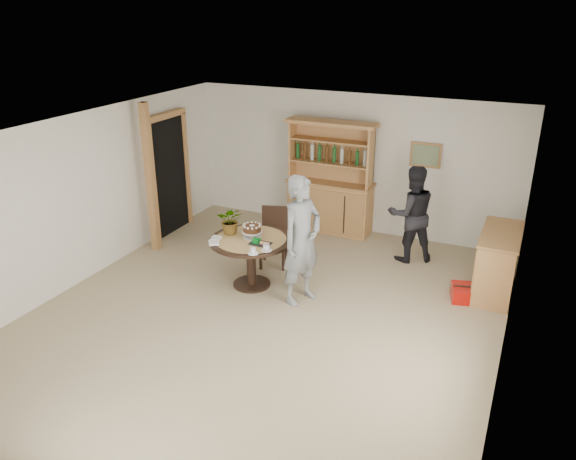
# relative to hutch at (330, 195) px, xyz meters

# --- Properties ---
(ground) EXTENTS (7.00, 7.00, 0.00)m
(ground) POSITION_rel_hutch_xyz_m (0.30, -3.24, -0.69)
(ground) COLOR #C2B285
(ground) RESTS_ON ground
(room_shell) EXTENTS (6.04, 7.04, 2.52)m
(room_shell) POSITION_rel_hutch_xyz_m (0.30, -3.23, 1.05)
(room_shell) COLOR white
(room_shell) RESTS_ON ground
(doorway) EXTENTS (0.13, 1.10, 2.18)m
(doorway) POSITION_rel_hutch_xyz_m (-2.63, -1.24, 0.42)
(doorway) COLOR black
(doorway) RESTS_ON ground
(pine_post) EXTENTS (0.12, 0.12, 2.50)m
(pine_post) POSITION_rel_hutch_xyz_m (-2.40, -2.04, 0.56)
(pine_post) COLOR tan
(pine_post) RESTS_ON ground
(hutch) EXTENTS (1.62, 0.54, 2.04)m
(hutch) POSITION_rel_hutch_xyz_m (0.00, 0.00, 0.00)
(hutch) COLOR tan
(hutch) RESTS_ON ground
(sideboard) EXTENTS (0.54, 1.26, 0.94)m
(sideboard) POSITION_rel_hutch_xyz_m (3.04, -1.24, -0.22)
(sideboard) COLOR tan
(sideboard) RESTS_ON ground
(dining_table) EXTENTS (1.20, 1.20, 0.76)m
(dining_table) POSITION_rel_hutch_xyz_m (-0.28, -2.53, -0.08)
(dining_table) COLOR black
(dining_table) RESTS_ON ground
(dining_chair) EXTENTS (0.53, 0.53, 0.95)m
(dining_chair) POSITION_rel_hutch_xyz_m (-0.31, -1.71, -0.15)
(dining_chair) COLOR black
(dining_chair) RESTS_ON ground
(birthday_cake) EXTENTS (0.30, 0.30, 0.20)m
(birthday_cake) POSITION_rel_hutch_xyz_m (-0.28, -2.48, 0.19)
(birthday_cake) COLOR white
(birthday_cake) RESTS_ON dining_table
(flower_vase) EXTENTS (0.47, 0.44, 0.42)m
(flower_vase) POSITION_rel_hutch_xyz_m (-0.63, -2.48, 0.28)
(flower_vase) COLOR #3F7233
(flower_vase) RESTS_ON dining_table
(gift_tray) EXTENTS (0.30, 0.20, 0.08)m
(gift_tray) POSITION_rel_hutch_xyz_m (-0.07, -2.66, 0.10)
(gift_tray) COLOR black
(gift_tray) RESTS_ON dining_table
(coffee_cup_a) EXTENTS (0.15, 0.15, 0.09)m
(coffee_cup_a) POSITION_rel_hutch_xyz_m (0.12, -2.81, 0.11)
(coffee_cup_a) COLOR white
(coffee_cup_a) RESTS_ON dining_table
(coffee_cup_b) EXTENTS (0.15, 0.15, 0.08)m
(coffee_cup_b) POSITION_rel_hutch_xyz_m (-0.00, -2.98, 0.11)
(coffee_cup_b) COLOR white
(coffee_cup_b) RESTS_ON dining_table
(napkins) EXTENTS (0.24, 0.33, 0.03)m
(napkins) POSITION_rel_hutch_xyz_m (-0.69, -2.84, 0.09)
(napkins) COLOR white
(napkins) RESTS_ON dining_table
(teen_boy) EXTENTS (0.65, 0.79, 1.84)m
(teen_boy) POSITION_rel_hutch_xyz_m (0.57, -2.63, 0.23)
(teen_boy) COLOR slate
(teen_boy) RESTS_ON ground
(adult_person) EXTENTS (0.98, 0.92, 1.60)m
(adult_person) POSITION_rel_hutch_xyz_m (1.63, -0.65, 0.11)
(adult_person) COLOR black
(adult_person) RESTS_ON ground
(red_suitcase) EXTENTS (0.68, 0.53, 0.21)m
(red_suitcase) POSITION_rel_hutch_xyz_m (2.80, -1.62, -0.59)
(red_suitcase) COLOR red
(red_suitcase) RESTS_ON ground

